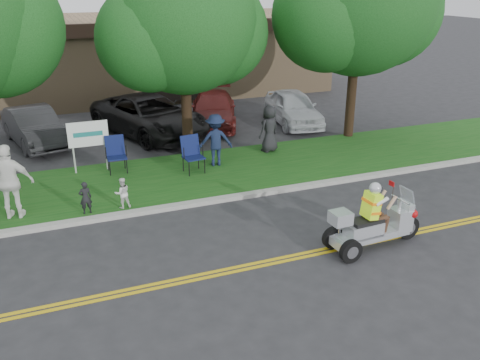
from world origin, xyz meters
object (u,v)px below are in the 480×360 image
object	(u,v)px
lawn_chair_b	(116,152)
parked_car_left	(34,127)
lawn_chair_a	(192,152)
trike_scooter	(372,225)
parked_car_far_right	(293,107)
parked_car_right	(213,109)
spectator_adult_right	(10,182)
parked_car_mid	(149,116)

from	to	relation	value
lawn_chair_b	parked_car_left	world-z (taller)	parked_car_left
lawn_chair_a	lawn_chair_b	xyz separation A→B (m)	(-2.26, 0.92, -0.01)
lawn_chair_b	trike_scooter	bearing A→B (deg)	-54.75
lawn_chair_a	parked_car_far_right	xyz separation A→B (m)	(5.78, 4.27, -0.04)
lawn_chair_a	parked_car_left	world-z (taller)	parked_car_left
parked_car_right	trike_scooter	bearing A→B (deg)	-70.79
lawn_chair_a	spectator_adult_right	bearing A→B (deg)	-170.02
parked_car_mid	parked_car_right	world-z (taller)	parked_car_mid
parked_car_right	spectator_adult_right	bearing A→B (deg)	-118.97
lawn_chair_b	spectator_adult_right	world-z (taller)	spectator_adult_right
spectator_adult_right	parked_car_far_right	world-z (taller)	spectator_adult_right
trike_scooter	parked_car_right	bearing A→B (deg)	87.12
trike_scooter	spectator_adult_right	world-z (taller)	spectator_adult_right
parked_car_right	parked_car_far_right	bearing A→B (deg)	-0.30
trike_scooter	parked_car_far_right	world-z (taller)	trike_scooter
trike_scooter	parked_car_mid	xyz separation A→B (m)	(-2.89, 11.02, 0.20)
lawn_chair_b	parked_car_mid	size ratio (longest dim) A/B	0.20
parked_car_mid	parked_car_right	size ratio (longest dim) A/B	1.23
parked_car_left	parked_car_mid	bearing A→B (deg)	-18.52
parked_car_mid	parked_car_far_right	world-z (taller)	parked_car_mid
trike_scooter	lawn_chair_b	world-z (taller)	trike_scooter
spectator_adult_right	parked_car_right	size ratio (longest dim) A/B	0.43
parked_car_left	parked_car_right	distance (m)	7.20
trike_scooter	parked_car_left	bearing A→B (deg)	119.52
spectator_adult_right	parked_car_mid	world-z (taller)	spectator_adult_right
lawn_chair_a	parked_car_far_right	bearing A→B (deg)	29.68
parked_car_mid	lawn_chair_a	bearing A→B (deg)	-107.46
parked_car_far_right	lawn_chair_b	bearing A→B (deg)	-148.98
parked_car_mid	parked_car_far_right	size ratio (longest dim) A/B	1.34
trike_scooter	parked_car_far_right	xyz separation A→B (m)	(3.23, 10.42, 0.14)
spectator_adult_right	parked_car_far_right	size ratio (longest dim) A/B	0.47
lawn_chair_a	parked_car_right	bearing A→B (deg)	58.16
parked_car_mid	spectator_adult_right	bearing A→B (deg)	-148.78
parked_car_right	lawn_chair_a	bearing A→B (deg)	-95.97
lawn_chair_b	parked_car_mid	bearing A→B (deg)	65.12
parked_car_left	parked_car_far_right	world-z (taller)	parked_car_far_right
parked_car_mid	parked_car_far_right	distance (m)	6.15
lawn_chair_a	spectator_adult_right	distance (m)	5.49
lawn_chair_a	parked_car_left	xyz separation A→B (m)	(-4.66, 5.16, -0.07)
spectator_adult_right	parked_car_right	bearing A→B (deg)	-123.48
lawn_chair_b	parked_car_left	distance (m)	4.87
trike_scooter	parked_car_far_right	distance (m)	10.91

